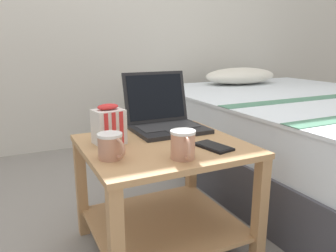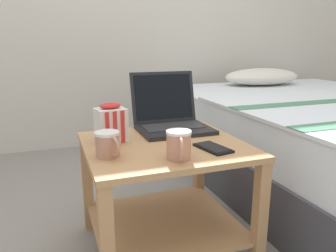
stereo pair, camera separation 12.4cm
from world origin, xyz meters
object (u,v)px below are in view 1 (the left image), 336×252
(mug_front_left, at_px, (183,143))
(snack_bag, at_px, (109,125))
(bed, at_px, (307,132))
(laptop, at_px, (165,118))
(mug_front_right, at_px, (111,145))
(cell_phone, at_px, (213,146))

(mug_front_left, relative_size, snack_bag, 0.81)
(bed, distance_m, laptop, 1.22)
(mug_front_right, relative_size, snack_bag, 0.77)
(laptop, bearing_deg, cell_phone, -82.94)
(bed, distance_m, mug_front_left, 1.45)
(bed, distance_m, snack_bag, 1.53)
(bed, height_order, cell_phone, bed)
(laptop, distance_m, cell_phone, 0.34)
(cell_phone, bearing_deg, bed, 25.48)
(mug_front_right, height_order, snack_bag, snack_bag)
(mug_front_right, bearing_deg, mug_front_left, -25.99)
(laptop, xyz_separation_m, mug_front_left, (-0.12, -0.39, 0.00))
(snack_bag, bearing_deg, mug_front_left, -58.21)
(mug_front_right, bearing_deg, snack_bag, 75.70)
(mug_front_left, xyz_separation_m, snack_bag, (-0.18, 0.28, 0.02))
(bed, distance_m, mug_front_right, 1.61)
(laptop, bearing_deg, bed, 9.75)
(laptop, relative_size, mug_front_left, 2.47)
(mug_front_right, distance_m, snack_bag, 0.18)
(bed, height_order, laptop, laptop)
(mug_front_left, bearing_deg, snack_bag, 121.79)
(mug_front_right, bearing_deg, laptop, 40.16)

